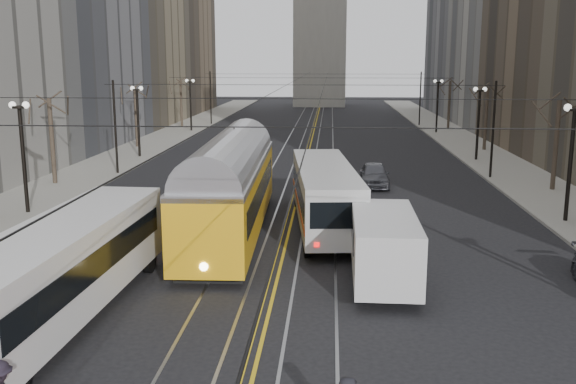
# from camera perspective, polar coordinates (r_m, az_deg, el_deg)

# --- Properties ---
(sidewalk_left) EXTENTS (5.00, 140.00, 0.15)m
(sidewalk_left) POSITION_cam_1_polar(r_m,az_deg,el_deg) (61.55, -12.33, 4.03)
(sidewalk_left) COLOR gray
(sidewalk_left) RESTS_ON ground
(sidewalk_right) EXTENTS (5.00, 140.00, 0.15)m
(sidewalk_right) POSITION_cam_1_polar(r_m,az_deg,el_deg) (60.55, 16.16, 3.72)
(sidewalk_right) COLOR gray
(sidewalk_right) RESTS_ON ground
(streetcar_rails) EXTENTS (4.80, 130.00, 0.02)m
(streetcar_rails) POSITION_cam_1_polar(r_m,az_deg,el_deg) (59.19, 1.80, 3.93)
(streetcar_rails) COLOR gray
(streetcar_rails) RESTS_ON ground
(centre_lines) EXTENTS (0.42, 130.00, 0.01)m
(centre_lines) POSITION_cam_1_polar(r_m,az_deg,el_deg) (59.19, 1.80, 3.93)
(centre_lines) COLOR gold
(centre_lines) RESTS_ON ground
(lamp_posts) EXTENTS (27.60, 57.20, 5.60)m
(lamp_posts) POSITION_cam_1_polar(r_m,az_deg,el_deg) (42.73, 1.04, 4.74)
(lamp_posts) COLOR black
(lamp_posts) RESTS_ON ground
(street_trees) EXTENTS (31.68, 53.28, 5.60)m
(street_trees) POSITION_cam_1_polar(r_m,az_deg,el_deg) (49.18, 1.41, 5.64)
(street_trees) COLOR #382D23
(street_trees) RESTS_ON ground
(trolley_wires) EXTENTS (25.96, 120.00, 6.60)m
(trolley_wires) POSITION_cam_1_polar(r_m,az_deg,el_deg) (48.67, 1.40, 6.73)
(trolley_wires) COLOR black
(trolley_wires) RESTS_ON ground
(transit_bus) EXTENTS (3.03, 12.31, 3.06)m
(transit_bus) POSITION_cam_1_polar(r_m,az_deg,el_deg) (20.76, -19.58, -6.97)
(transit_bus) COLOR silver
(transit_bus) RESTS_ON ground
(streetcar) EXTENTS (3.27, 15.35, 3.60)m
(streetcar) POSITION_cam_1_polar(r_m,az_deg,el_deg) (29.62, -5.09, -0.33)
(streetcar) COLOR gold
(streetcar) RESTS_ON ground
(rear_bus) EXTENTS (3.63, 11.79, 3.03)m
(rear_bus) POSITION_cam_1_polar(r_m,az_deg,el_deg) (30.63, 3.27, -0.45)
(rear_bus) COLOR #BBBBBB
(rear_bus) RESTS_ON ground
(cargo_van) EXTENTS (2.28, 5.77, 2.54)m
(cargo_van) POSITION_cam_1_polar(r_m,az_deg,el_deg) (23.11, 8.55, -5.21)
(cargo_van) COLOR silver
(cargo_van) RESTS_ON ground
(sedan_grey) EXTENTS (1.82, 4.47, 1.52)m
(sedan_grey) POSITION_cam_1_polar(r_m,az_deg,el_deg) (41.37, 7.68, 1.56)
(sedan_grey) COLOR #3D3E45
(sedan_grey) RESTS_ON ground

